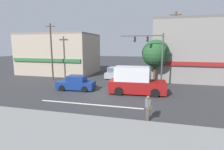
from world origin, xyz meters
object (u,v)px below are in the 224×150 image
(sedan_approaching_near, at_px, (114,73))
(pedestrian_foreground_with_bag, at_px, (148,107))
(utility_pole_near_left, at_px, (52,51))
(utility_pole_far_right, at_px, (174,47))
(traffic_light_mast, at_px, (154,51))
(box_truck_waiting_far, at_px, (135,81))
(sedan_crossing_leftbound, at_px, (76,83))
(street_tree, at_px, (156,54))

(sedan_approaching_near, relative_size, pedestrian_foreground_with_bag, 2.50)
(utility_pole_near_left, bearing_deg, sedan_approaching_near, 25.48)
(utility_pole_far_right, height_order, sedan_approaching_near, utility_pole_far_right)
(traffic_light_mast, relative_size, box_truck_waiting_far, 1.09)
(box_truck_waiting_far, bearing_deg, utility_pole_near_left, 160.10)
(traffic_light_mast, relative_size, sedan_approaching_near, 1.48)
(utility_pole_far_right, relative_size, traffic_light_mast, 1.44)
(sedan_crossing_leftbound, height_order, pedestrian_foreground_with_bag, pedestrian_foreground_with_bag)
(street_tree, bearing_deg, traffic_light_mast, -96.11)
(utility_pole_near_left, distance_m, sedan_crossing_leftbound, 7.93)
(sedan_crossing_leftbound, bearing_deg, street_tree, 32.30)
(traffic_light_mast, bearing_deg, sedan_approaching_near, 139.08)
(sedan_crossing_leftbound, bearing_deg, pedestrian_foreground_with_bag, -37.95)
(box_truck_waiting_far, relative_size, pedestrian_foreground_with_bag, 3.42)
(utility_pole_near_left, xyz_separation_m, sedan_crossing_leftbound, (5.67, -4.42, -3.34))
(street_tree, relative_size, utility_pole_far_right, 0.62)
(utility_pole_near_left, xyz_separation_m, utility_pole_far_right, (16.30, 1.58, 0.57))
(utility_pole_far_right, relative_size, pedestrian_foreground_with_bag, 5.34)
(traffic_light_mast, xyz_separation_m, sedan_crossing_leftbound, (-8.18, -3.20, -3.46))
(traffic_light_mast, distance_m, pedestrian_foreground_with_bag, 10.01)
(street_tree, relative_size, box_truck_waiting_far, 0.98)
(sedan_crossing_leftbound, bearing_deg, utility_pole_near_left, 142.05)
(utility_pole_far_right, bearing_deg, traffic_light_mast, -131.13)
(street_tree, distance_m, pedestrian_foreground_with_bag, 11.95)
(utility_pole_far_right, distance_m, box_truck_waiting_far, 8.01)
(street_tree, distance_m, sedan_approaching_near, 7.42)
(street_tree, xyz_separation_m, pedestrian_foreground_with_bag, (-0.36, -11.59, -2.89))
(utility_pole_near_left, distance_m, pedestrian_foreground_with_bag, 17.67)
(utility_pole_near_left, bearing_deg, sedan_crossing_leftbound, -37.95)
(sedan_approaching_near, bearing_deg, street_tree, -25.83)
(traffic_light_mast, xyz_separation_m, sedan_approaching_near, (-5.83, 5.05, -3.46))
(street_tree, bearing_deg, sedan_crossing_leftbound, -147.70)
(street_tree, distance_m, traffic_light_mast, 2.16)
(traffic_light_mast, distance_m, sedan_crossing_leftbound, 9.44)
(street_tree, height_order, sedan_approaching_near, street_tree)
(utility_pole_far_right, xyz_separation_m, box_truck_waiting_far, (-4.13, -5.98, -3.36))
(street_tree, relative_size, utility_pole_near_left, 0.71)
(box_truck_waiting_far, height_order, pedestrian_foreground_with_bag, box_truck_waiting_far)
(box_truck_waiting_far, relative_size, sedan_approaching_near, 1.36)
(box_truck_waiting_far, distance_m, sedan_approaching_near, 9.23)
(sedan_approaching_near, bearing_deg, sedan_crossing_leftbound, -105.94)
(utility_pole_near_left, distance_m, traffic_light_mast, 13.91)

